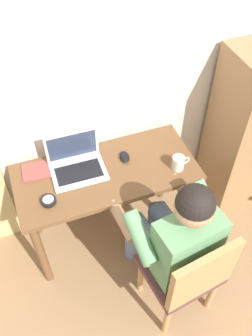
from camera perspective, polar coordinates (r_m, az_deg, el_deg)
name	(u,v)px	position (r m, az deg, el deg)	size (l,w,h in m)	color
wall_back	(144,61)	(2.32, 2.87, 16.35)	(4.80, 0.05, 2.50)	beige
desk	(107,184)	(2.42, -3.05, -2.46)	(1.16, 0.53, 0.73)	brown
chair	(187,274)	(2.24, 9.54, -15.96)	(0.47, 0.46, 0.87)	brown
person_seated	(173,233)	(2.14, 7.43, -10.05)	(0.58, 0.62, 1.19)	#6B84AD
laptop	(76,163)	(2.32, -7.76, 0.82)	(0.35, 0.26, 0.24)	silver
computer_mouse	(125,157)	(2.38, -0.20, 1.77)	(0.06, 0.10, 0.03)	black
desk_clock	(49,201)	(2.20, -12.01, -5.02)	(0.09, 0.09, 0.03)	black
notebook_pad	(39,170)	(2.38, -13.46, -0.36)	(0.21, 0.15, 0.01)	#994742
coffee_mug	(179,163)	(2.33, 8.22, 0.82)	(0.12, 0.08, 0.09)	silver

